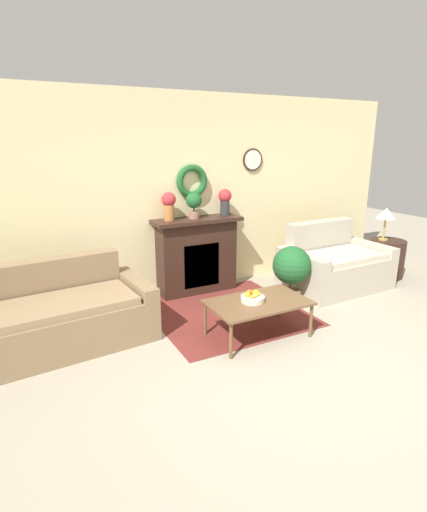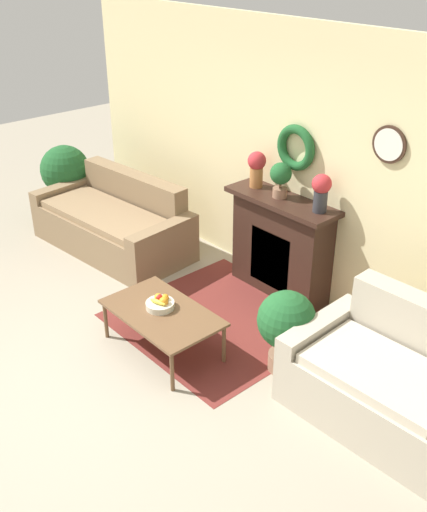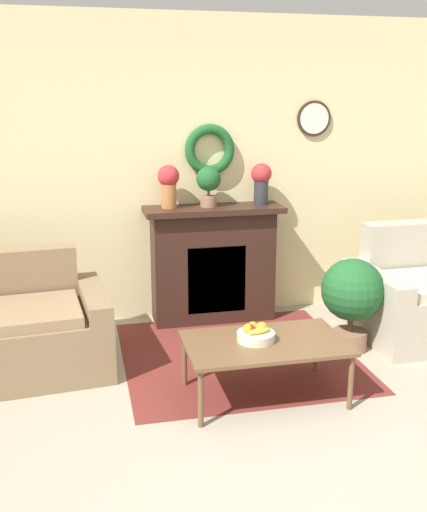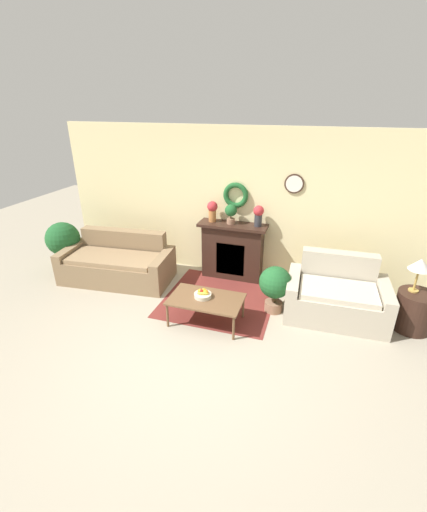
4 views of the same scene
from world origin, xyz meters
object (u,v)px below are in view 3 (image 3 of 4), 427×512
object	(u,v)px
coffee_table	(265,346)
potted_plant_on_mantel	(209,183)
fireplace	(213,263)
vase_on_mantel_left	(169,183)
potted_plant_floor_by_loveseat	(352,294)
vase_on_mantel_right	(261,181)
fruit_bowl	(255,334)

from	to	relation	value
coffee_table	potted_plant_on_mantel	distance (m)	1.77
fireplace	vase_on_mantel_left	xyz separation A→B (m)	(-0.39, 0.01, 0.74)
coffee_table	potted_plant_floor_by_loveseat	world-z (taller)	potted_plant_floor_by_loveseat
potted_plant_on_mantel	potted_plant_floor_by_loveseat	distance (m)	1.56
coffee_table	vase_on_mantel_right	distance (m)	1.84
coffee_table	fruit_bowl	world-z (taller)	fruit_bowl
vase_on_mantel_right	potted_plant_on_mantel	world-z (taller)	vase_on_mantel_right
vase_on_mantel_right	potted_plant_on_mantel	size ratio (longest dim) A/B	1.04
fruit_bowl	vase_on_mantel_right	size ratio (longest dim) A/B	0.70
fireplace	coffee_table	size ratio (longest dim) A/B	1.14
fireplace	potted_plant_floor_by_loveseat	size ratio (longest dim) A/B	1.62
potted_plant_on_mantel	vase_on_mantel_left	bearing A→B (deg)	176.73
potted_plant_on_mantel	fireplace	bearing A→B (deg)	18.82
fruit_bowl	vase_on_mantel_right	bearing A→B (deg)	72.10
vase_on_mantel_right	vase_on_mantel_left	bearing A→B (deg)	180.00
potted_plant_on_mantel	potted_plant_floor_by_loveseat	world-z (taller)	potted_plant_on_mantel
fireplace	coffee_table	distance (m)	1.55
fruit_bowl	potted_plant_floor_by_loveseat	distance (m)	1.14
coffee_table	vase_on_mantel_right	world-z (taller)	vase_on_mantel_right
fruit_bowl	vase_on_mantel_left	distance (m)	1.76
fruit_bowl	vase_on_mantel_right	distance (m)	1.80
vase_on_mantel_left	potted_plant_on_mantel	distance (m)	0.35
fireplace	vase_on_mantel_right	size ratio (longest dim) A/B	3.34
vase_on_mantel_left	potted_plant_on_mantel	xyz separation A→B (m)	(0.35, -0.02, -0.00)
fireplace	vase_on_mantel_left	bearing A→B (deg)	179.19
potted_plant_floor_by_loveseat	coffee_table	bearing A→B (deg)	-146.31
vase_on_mantel_right	fireplace	bearing A→B (deg)	-179.28
vase_on_mantel_right	potted_plant_floor_by_loveseat	bearing A→B (deg)	-62.62
vase_on_mantel_left	vase_on_mantel_right	xyz separation A→B (m)	(0.84, 0.00, -0.00)
vase_on_mantel_right	coffee_table	bearing A→B (deg)	-105.59
fruit_bowl	vase_on_mantel_left	world-z (taller)	vase_on_mantel_left
fireplace	potted_plant_floor_by_loveseat	bearing A→B (deg)	-45.07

